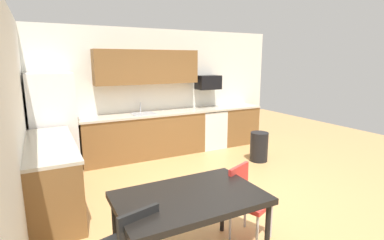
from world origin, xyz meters
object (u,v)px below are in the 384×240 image
(microwave, at_px, (208,82))
(chair_near_table, at_px, (246,196))
(dining_table, at_px, (190,201))
(trash_bin, at_px, (259,147))
(refrigerator, at_px, (54,124))
(oven_range, at_px, (210,128))

(microwave, xyz_separation_m, chair_near_table, (-1.51, -3.42, -1.03))
(dining_table, xyz_separation_m, trash_bin, (2.71, 2.16, -0.41))
(microwave, distance_m, chair_near_table, 3.88)
(microwave, relative_size, chair_near_table, 0.64)
(refrigerator, height_order, trash_bin, refrigerator)
(oven_range, bearing_deg, chair_near_table, -114.45)
(chair_near_table, bearing_deg, microwave, 66.18)
(oven_range, xyz_separation_m, dining_table, (-2.33, -3.49, 0.26))
(refrigerator, height_order, dining_table, refrigerator)
(microwave, height_order, chair_near_table, microwave)
(microwave, relative_size, trash_bin, 0.90)
(chair_near_table, bearing_deg, dining_table, -168.36)
(trash_bin, bearing_deg, dining_table, -141.37)
(oven_range, distance_m, dining_table, 4.20)
(trash_bin, bearing_deg, refrigerator, 161.43)
(refrigerator, bearing_deg, microwave, 3.09)
(oven_range, relative_size, trash_bin, 1.52)
(refrigerator, height_order, microwave, refrigerator)
(microwave, bearing_deg, dining_table, -122.95)
(refrigerator, distance_m, oven_range, 3.37)
(refrigerator, bearing_deg, oven_range, 1.37)
(dining_table, bearing_deg, chair_near_table, 11.64)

